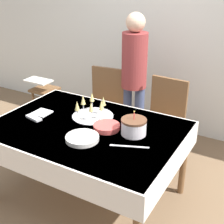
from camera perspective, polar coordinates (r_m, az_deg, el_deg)
name	(u,v)px	position (r m, az deg, el deg)	size (l,w,h in m)	color
ground_plane	(89,197)	(3.08, -4.20, -15.16)	(12.00, 12.00, 0.00)	brown
wall_back	(165,25)	(3.97, 9.75, 15.39)	(8.00, 0.05, 2.70)	silver
dining_table	(87,137)	(2.71, -4.63, -4.59)	(1.61, 1.15, 0.75)	silver
dining_chair_far_left	(104,106)	(3.62, -1.42, 1.07)	(0.46, 0.46, 0.95)	brown
dining_chair_far_right	(163,120)	(3.33, 9.31, -1.44)	(0.45, 0.45, 0.95)	brown
birthday_cake	(134,127)	(2.52, 4.00, -2.69)	(0.21, 0.21, 0.21)	white
champagne_tray	(92,109)	(2.81, -3.68, 0.57)	(0.38, 0.38, 0.18)	silver
plate_stack_main	(82,138)	(2.46, -5.46, -4.78)	(0.26, 0.26, 0.03)	silver
plate_stack_dessert	(107,127)	(2.61, -0.99, -2.72)	(0.22, 0.22, 0.04)	#CC4C47
cake_knife	(129,146)	(2.37, 3.19, -6.30)	(0.28, 0.13, 0.00)	silver
fork_pile	(34,118)	(2.87, -14.12, -1.04)	(0.18, 0.09, 0.02)	silver
napkin_pile	(42,113)	(2.97, -12.69, -0.13)	(0.15, 0.15, 0.01)	white
person_standing	(134,71)	(3.47, 4.07, 7.43)	(0.28, 0.28, 1.57)	#3F4C72
high_chair	(44,95)	(4.14, -12.33, 3.07)	(0.33, 0.35, 0.71)	brown
gift_bag	(12,140)	(3.85, -17.75, -4.92)	(0.25, 0.15, 0.28)	#4CA5D8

